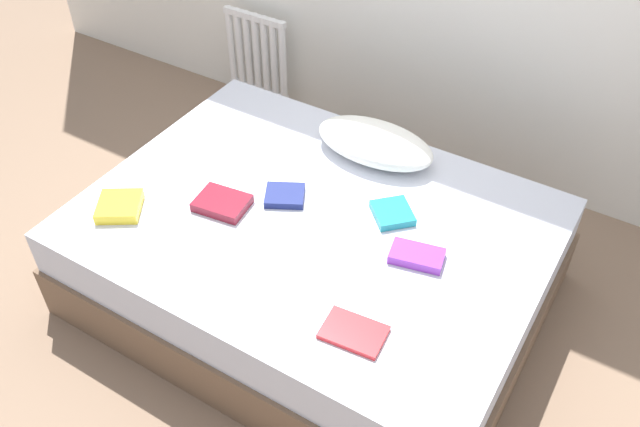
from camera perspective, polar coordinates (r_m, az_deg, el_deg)
ground_plane at (r=3.25m, az=-0.46°, el=-6.78°), size 8.00×8.00×0.00m
bed at (r=3.07m, az=-0.49°, el=-3.76°), size 2.00×1.50×0.50m
radiator at (r=4.32m, az=-5.40°, el=13.29°), size 0.44×0.04×0.54m
pillow at (r=3.19m, az=4.69°, el=6.02°), size 0.59×0.32×0.15m
textbook_maroon at (r=2.96m, az=-8.33°, el=0.88°), size 0.24×0.20×0.04m
textbook_teal at (r=2.90m, az=6.18°, el=0.04°), size 0.23×0.23×0.04m
textbook_red at (r=2.46m, az=2.88°, el=-10.06°), size 0.24×0.18×0.02m
textbook_purple at (r=2.72m, az=8.27°, el=-3.56°), size 0.24×0.17×0.04m
textbook_navy at (r=2.97m, az=-3.02°, el=1.54°), size 0.22×0.21×0.03m
textbook_yellow at (r=3.03m, az=-16.70°, el=0.59°), size 0.25×0.25×0.05m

